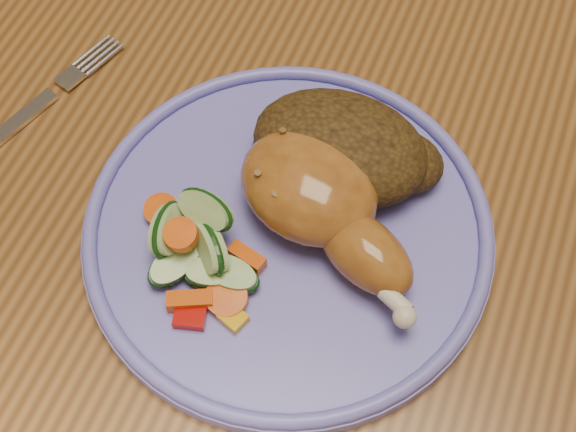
{
  "coord_description": "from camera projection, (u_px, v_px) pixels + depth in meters",
  "views": [
    {
      "loc": [
        0.04,
        -0.32,
        1.23
      ],
      "look_at": [
        -0.06,
        -0.07,
        0.78
      ],
      "focal_mm": 50.0,
      "sensor_mm": 36.0,
      "label": 1
    }
  ],
  "objects": [
    {
      "name": "vegetable_pile",
      "position": [
        199.0,
        250.0,
        0.51
      ],
      "size": [
        0.1,
        0.09,
        0.05
      ],
      "color": "#A50A05",
      "rests_on": "plate"
    },
    {
      "name": "fork",
      "position": [
        26.0,
        115.0,
        0.59
      ],
      "size": [
        0.06,
        0.15,
        0.0
      ],
      "color": "silver",
      "rests_on": "dining_table"
    },
    {
      "name": "plate",
      "position": [
        288.0,
        232.0,
        0.54
      ],
      "size": [
        0.27,
        0.27,
        0.01
      ],
      "primitive_type": "cylinder",
      "color": "#6662C4",
      "rests_on": "dining_table"
    },
    {
      "name": "chicken_leg",
      "position": [
        322.0,
        202.0,
        0.51
      ],
      "size": [
        0.15,
        0.12,
        0.05
      ],
      "color": "#9E5F21",
      "rests_on": "plate"
    },
    {
      "name": "plate_rim",
      "position": [
        288.0,
        224.0,
        0.53
      ],
      "size": [
        0.27,
        0.27,
        0.01
      ],
      "primitive_type": "torus",
      "color": "#6662C4",
      "rests_on": "plate"
    },
    {
      "name": "dining_table",
      "position": [
        386.0,
        233.0,
        0.64
      ],
      "size": [
        0.9,
        1.4,
        0.75
      ],
      "color": "brown",
      "rests_on": "ground"
    },
    {
      "name": "rice_pilaf",
      "position": [
        344.0,
        150.0,
        0.54
      ],
      "size": [
        0.13,
        0.09,
        0.05
      ],
      "color": "#422D10",
      "rests_on": "plate"
    }
  ]
}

